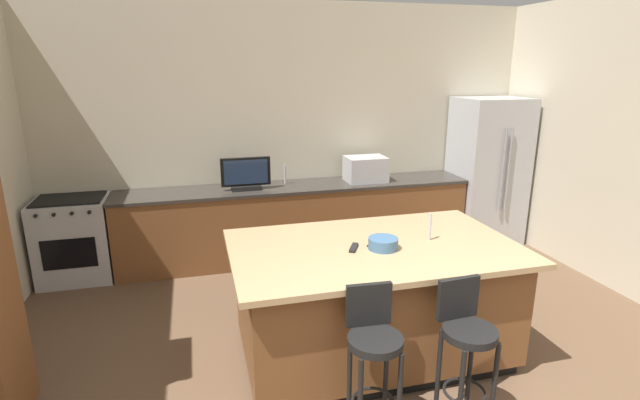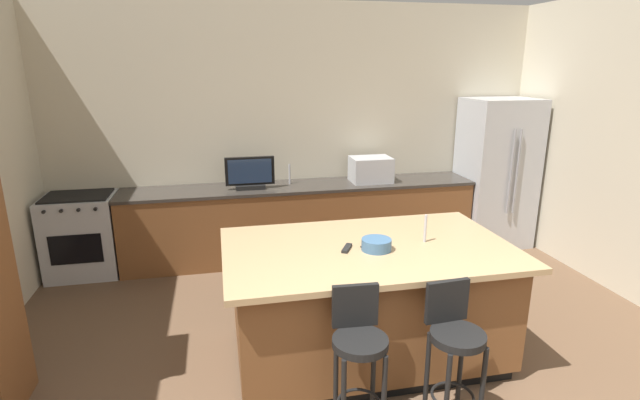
{
  "view_description": "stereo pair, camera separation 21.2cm",
  "coord_description": "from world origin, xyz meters",
  "px_view_note": "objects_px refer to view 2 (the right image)",
  "views": [
    {
      "loc": [
        -1.2,
        -1.54,
        2.27
      ],
      "look_at": [
        -0.06,
        2.76,
        1.01
      ],
      "focal_mm": 26.91,
      "sensor_mm": 36.0,
      "label": 1
    },
    {
      "loc": [
        -0.99,
        -1.59,
        2.27
      ],
      "look_at": [
        -0.06,
        2.76,
        1.01
      ],
      "focal_mm": 26.91,
      "sensor_mm": 36.0,
      "label": 2
    }
  ],
  "objects_px": {
    "kitchen_island": "(367,301)",
    "microwave": "(371,169)",
    "cell_phone": "(368,250)",
    "tv_remote": "(347,248)",
    "tv_monitor": "(250,174)",
    "range_oven": "(83,235)",
    "refrigerator": "(496,173)",
    "bar_stool_left": "(359,352)",
    "fruit_bowl": "(376,244)",
    "bar_stool_right": "(454,346)"
  },
  "relations": [
    {
      "from": "kitchen_island",
      "to": "fruit_bowl",
      "type": "height_order",
      "value": "fruit_bowl"
    },
    {
      "from": "microwave",
      "to": "tv_monitor",
      "type": "height_order",
      "value": "tv_monitor"
    },
    {
      "from": "kitchen_island",
      "to": "range_oven",
      "type": "xyz_separation_m",
      "value": [
        -2.59,
        2.17,
        -0.02
      ]
    },
    {
      "from": "microwave",
      "to": "cell_phone",
      "type": "bearing_deg",
      "value": -108.35
    },
    {
      "from": "microwave",
      "to": "cell_phone",
      "type": "distance_m",
      "value": 2.36
    },
    {
      "from": "range_oven",
      "to": "cell_phone",
      "type": "xyz_separation_m",
      "value": [
        2.57,
        -2.24,
        0.49
      ]
    },
    {
      "from": "tv_remote",
      "to": "bar_stool_right",
      "type": "bearing_deg",
      "value": -32.21
    },
    {
      "from": "microwave",
      "to": "tv_remote",
      "type": "distance_m",
      "value": 2.37
    },
    {
      "from": "microwave",
      "to": "fruit_bowl",
      "type": "bearing_deg",
      "value": -106.91
    },
    {
      "from": "cell_phone",
      "to": "tv_remote",
      "type": "relative_size",
      "value": 0.88
    },
    {
      "from": "kitchen_island",
      "to": "microwave",
      "type": "distance_m",
      "value": 2.35
    },
    {
      "from": "kitchen_island",
      "to": "bar_stool_right",
      "type": "relative_size",
      "value": 2.25
    },
    {
      "from": "bar_stool_left",
      "to": "fruit_bowl",
      "type": "bearing_deg",
      "value": 67.91
    },
    {
      "from": "kitchen_island",
      "to": "tv_monitor",
      "type": "height_order",
      "value": "tv_monitor"
    },
    {
      "from": "refrigerator",
      "to": "bar_stool_right",
      "type": "distance_m",
      "value": 3.66
    },
    {
      "from": "bar_stool_right",
      "to": "cell_phone",
      "type": "relative_size",
      "value": 6.48
    },
    {
      "from": "kitchen_island",
      "to": "tv_remote",
      "type": "distance_m",
      "value": 0.5
    },
    {
      "from": "kitchen_island",
      "to": "microwave",
      "type": "xyz_separation_m",
      "value": [
        0.72,
        2.17,
        0.56
      ]
    },
    {
      "from": "bar_stool_right",
      "to": "cell_phone",
      "type": "distance_m",
      "value": 0.93
    },
    {
      "from": "refrigerator",
      "to": "bar_stool_left",
      "type": "bearing_deg",
      "value": -132.56
    },
    {
      "from": "fruit_bowl",
      "to": "cell_phone",
      "type": "bearing_deg",
      "value": 170.8
    },
    {
      "from": "fruit_bowl",
      "to": "cell_phone",
      "type": "distance_m",
      "value": 0.07
    },
    {
      "from": "bar_stool_left",
      "to": "fruit_bowl",
      "type": "distance_m",
      "value": 0.9
    },
    {
      "from": "kitchen_island",
      "to": "tv_remote",
      "type": "xyz_separation_m",
      "value": [
        -0.18,
        -0.03,
        0.47
      ]
    },
    {
      "from": "kitchen_island",
      "to": "microwave",
      "type": "relative_size",
      "value": 4.57
    },
    {
      "from": "kitchen_island",
      "to": "range_oven",
      "type": "bearing_deg",
      "value": 140.13
    },
    {
      "from": "microwave",
      "to": "tv_remote",
      "type": "height_order",
      "value": "microwave"
    },
    {
      "from": "bar_stool_right",
      "to": "fruit_bowl",
      "type": "distance_m",
      "value": 0.92
    },
    {
      "from": "refrigerator",
      "to": "tv_monitor",
      "type": "xyz_separation_m",
      "value": [
        -3.11,
        -0.0,
        0.13
      ]
    },
    {
      "from": "bar_stool_left",
      "to": "kitchen_island",
      "type": "bearing_deg",
      "value": 72.31
    },
    {
      "from": "kitchen_island",
      "to": "cell_phone",
      "type": "height_order",
      "value": "cell_phone"
    },
    {
      "from": "kitchen_island",
      "to": "fruit_bowl",
      "type": "xyz_separation_m",
      "value": [
        0.03,
        -0.08,
        0.5
      ]
    },
    {
      "from": "tv_monitor",
      "to": "bar_stool_left",
      "type": "height_order",
      "value": "tv_monitor"
    },
    {
      "from": "cell_phone",
      "to": "bar_stool_right",
      "type": "bearing_deg",
      "value": -72.88
    },
    {
      "from": "range_oven",
      "to": "tv_monitor",
      "type": "relative_size",
      "value": 1.64
    },
    {
      "from": "fruit_bowl",
      "to": "tv_remote",
      "type": "distance_m",
      "value": 0.22
    },
    {
      "from": "bar_stool_left",
      "to": "cell_phone",
      "type": "bearing_deg",
      "value": 72.09
    },
    {
      "from": "kitchen_island",
      "to": "fruit_bowl",
      "type": "bearing_deg",
      "value": -67.45
    },
    {
      "from": "fruit_bowl",
      "to": "bar_stool_right",
      "type": "bearing_deg",
      "value": -71.92
    },
    {
      "from": "microwave",
      "to": "cell_phone",
      "type": "relative_size",
      "value": 3.2
    },
    {
      "from": "refrigerator",
      "to": "range_oven",
      "type": "height_order",
      "value": "refrigerator"
    },
    {
      "from": "range_oven",
      "to": "cell_phone",
      "type": "distance_m",
      "value": 3.44
    },
    {
      "from": "kitchen_island",
      "to": "tv_monitor",
      "type": "relative_size",
      "value": 3.94
    },
    {
      "from": "refrigerator",
      "to": "bar_stool_left",
      "type": "xyz_separation_m",
      "value": [
        -2.69,
        -2.93,
        -0.35
      ]
    },
    {
      "from": "microwave",
      "to": "cell_phone",
      "type": "xyz_separation_m",
      "value": [
        -0.74,
        -2.24,
        -0.1
      ]
    },
    {
      "from": "refrigerator",
      "to": "fruit_bowl",
      "type": "xyz_separation_m",
      "value": [
        -2.34,
        -2.2,
        0.05
      ]
    },
    {
      "from": "range_oven",
      "to": "fruit_bowl",
      "type": "distance_m",
      "value": 3.5
    },
    {
      "from": "range_oven",
      "to": "microwave",
      "type": "distance_m",
      "value": 3.37
    },
    {
      "from": "microwave",
      "to": "bar_stool_left",
      "type": "relative_size",
      "value": 0.49
    },
    {
      "from": "kitchen_island",
      "to": "tv_remote",
      "type": "height_order",
      "value": "tv_remote"
    }
  ]
}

